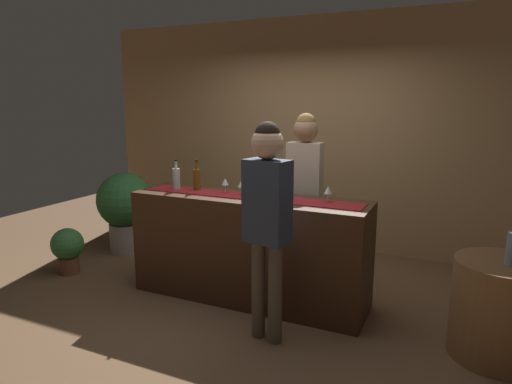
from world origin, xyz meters
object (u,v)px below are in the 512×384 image
object	(u,v)px
wine_bottle_amber	(197,179)
wine_glass_near_customer	(241,184)
round_side_table	(500,310)
customer_sipping	(267,209)
wine_bottle_clear	(176,178)
wine_glass_far_end	(328,191)
potted_plant_tall	(125,206)
wine_bottle_green	(282,188)
potted_plant_small	(68,248)
wine_glass_mid_counter	(225,182)
bartender	(305,180)

from	to	relation	value
wine_bottle_amber	wine_glass_near_customer	distance (m)	0.51
wine_bottle_amber	round_side_table	xyz separation A→B (m)	(2.70, -0.18, -0.75)
wine_bottle_amber	customer_sipping	xyz separation A→B (m)	(1.05, -0.67, -0.04)
wine_bottle_clear	wine_glass_far_end	xyz separation A→B (m)	(1.53, 0.07, -0.01)
wine_bottle_amber	potted_plant_tall	bearing A→B (deg)	158.90
wine_bottle_green	wine_bottle_amber	world-z (taller)	same
wine_glass_far_end	potted_plant_small	size ratio (longest dim) A/B	0.28
wine_bottle_amber	potted_plant_small	xyz separation A→B (m)	(-1.49, -0.32, -0.82)
wine_glass_near_customer	customer_sipping	size ratio (longest dim) A/B	0.08
wine_glass_far_end	customer_sipping	bearing A→B (deg)	-111.82
wine_glass_mid_counter	wine_glass_far_end	size ratio (longest dim) A/B	1.00
wine_bottle_clear	round_side_table	bearing A→B (deg)	-2.60
round_side_table	potted_plant_tall	distance (m)	4.18
wine_glass_near_customer	wine_bottle_green	bearing A→B (deg)	-8.53
potted_plant_tall	potted_plant_small	xyz separation A→B (m)	(-0.08, -0.86, -0.29)
round_side_table	potted_plant_small	xyz separation A→B (m)	(-4.19, -0.14, -0.07)
wine_bottle_green	wine_glass_far_end	xyz separation A→B (m)	(0.38, 0.11, -0.01)
wine_glass_near_customer	customer_sipping	world-z (taller)	customer_sipping
wine_bottle_amber	wine_glass_far_end	bearing A→B (deg)	0.70
wine_bottle_amber	wine_glass_near_customer	bearing A→B (deg)	-3.65
customer_sipping	potted_plant_small	world-z (taller)	customer_sipping
bartender	wine_bottle_clear	bearing A→B (deg)	22.97
wine_bottle_amber	round_side_table	world-z (taller)	wine_bottle_amber
wine_bottle_amber	bartender	world-z (taller)	bartender
wine_bottle_amber	wine_glass_near_customer	xyz separation A→B (m)	(0.51, -0.03, -0.01)
wine_bottle_amber	potted_plant_tall	world-z (taller)	wine_bottle_amber
wine_bottle_clear	wine_bottle_amber	bearing A→B (deg)	13.14
round_side_table	potted_plant_tall	xyz separation A→B (m)	(-4.11, 0.73, 0.21)
wine_glass_far_end	wine_glass_near_customer	bearing A→B (deg)	-176.59
wine_bottle_amber	wine_bottle_green	bearing A→B (deg)	-5.91
wine_bottle_amber	wine_glass_mid_counter	xyz separation A→B (m)	(0.32, -0.00, -0.01)
potted_plant_tall	bartender	bearing A→B (deg)	-0.45
customer_sipping	potted_plant_small	size ratio (longest dim) A/B	3.39
potted_plant_small	wine_glass_near_customer	bearing A→B (deg)	8.10
bartender	customer_sipping	distance (m)	1.20
wine_glass_near_customer	round_side_table	xyz separation A→B (m)	(2.19, -0.15, -0.74)
round_side_table	potted_plant_small	distance (m)	4.19
wine_bottle_clear	customer_sipping	distance (m)	1.40
wine_glass_near_customer	potted_plant_tall	world-z (taller)	wine_glass_near_customer
customer_sipping	wine_glass_near_customer	bearing A→B (deg)	141.51
customer_sipping	wine_bottle_clear	bearing A→B (deg)	164.96
bartender	round_side_table	xyz separation A→B (m)	(1.76, -0.71, -0.73)
wine_glass_mid_counter	potted_plant_small	size ratio (longest dim) A/B	0.28
wine_glass_near_customer	round_side_table	world-z (taller)	wine_glass_near_customer
wine_bottle_green	bartender	xyz separation A→B (m)	(-0.01, 0.62, -0.02)
wine_bottle_clear	wine_glass_near_customer	world-z (taller)	wine_bottle_clear
round_side_table	potted_plant_small	world-z (taller)	round_side_table
wine_glass_far_end	wine_glass_mid_counter	bearing A→B (deg)	-179.05
customer_sipping	potted_plant_tall	world-z (taller)	customer_sipping
wine_bottle_green	wine_glass_near_customer	xyz separation A→B (m)	(-0.44, 0.07, -0.01)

